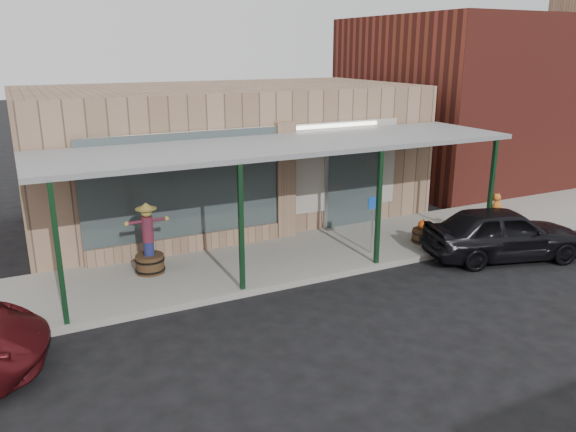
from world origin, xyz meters
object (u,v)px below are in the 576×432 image
barrel_scarecrow (149,249)px  barrel_pumpkin (423,234)px  handicap_sign (373,217)px  parked_sedan (503,233)px

barrel_scarecrow → barrel_pumpkin: (7.28, -1.17, -0.34)m
handicap_sign → parked_sedan: 3.45m
parked_sedan → handicap_sign: bearing=80.1°
handicap_sign → parked_sedan: handicap_sign is taller
barrel_pumpkin → parked_sedan: bearing=-50.4°
barrel_scarecrow → barrel_pumpkin: 7.38m
parked_sedan → barrel_pumpkin: bearing=56.0°
handicap_sign → parked_sedan: bearing=-27.0°
barrel_scarecrow → parked_sedan: (8.59, -2.76, -0.04)m
barrel_scarecrow → parked_sedan: 9.02m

